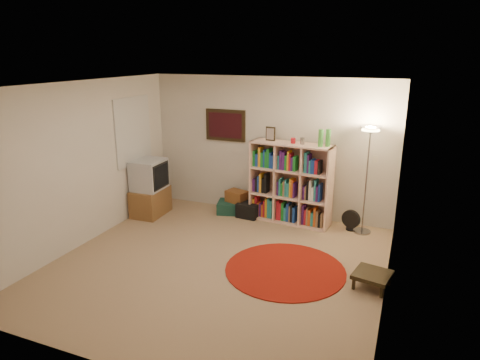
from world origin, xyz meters
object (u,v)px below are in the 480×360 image
(bookshelf, at_px, (290,184))
(tv_stand, at_px, (150,189))
(floor_fan, at_px, (351,220))
(suitcase, at_px, (236,207))
(side_table, at_px, (372,275))
(floor_lamp, at_px, (369,145))

(bookshelf, relative_size, tv_stand, 1.64)
(floor_fan, xyz_separation_m, suitcase, (-2.12, 0.04, -0.07))
(side_table, bearing_deg, floor_fan, 106.36)
(floor_lamp, bearing_deg, bookshelf, 179.52)
(floor_lamp, distance_m, side_table, 2.22)
(bookshelf, bearing_deg, floor_fan, 6.20)
(bookshelf, xyz_separation_m, floor_fan, (1.09, 0.01, -0.51))
(floor_fan, distance_m, tv_stand, 3.61)
(floor_fan, relative_size, suitcase, 0.48)
(bookshelf, bearing_deg, suitcase, -176.50)
(floor_lamp, bearing_deg, suitcase, 178.68)
(side_table, bearing_deg, tv_stand, 164.35)
(floor_fan, height_order, tv_stand, tv_stand)
(floor_lamp, relative_size, tv_stand, 1.72)
(floor_fan, height_order, suitcase, floor_fan)
(tv_stand, relative_size, side_table, 2.01)
(floor_fan, xyz_separation_m, side_table, (0.52, -1.77, -0.01))
(tv_stand, xyz_separation_m, side_table, (4.06, -1.14, -0.33))
(bookshelf, distance_m, floor_lamp, 1.51)
(floor_lamp, height_order, floor_fan, floor_lamp)
(bookshelf, height_order, floor_fan, bookshelf)
(tv_stand, xyz_separation_m, suitcase, (1.42, 0.67, -0.39))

